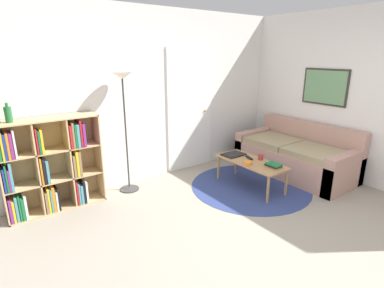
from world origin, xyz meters
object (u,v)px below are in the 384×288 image
object	(u,v)px
floor_lamp	(123,95)
bowl	(248,163)
cup	(261,157)
bottle_middle	(8,114)
coffee_table	(251,164)
laptop	(233,154)
couch	(297,156)
bookshelf	(48,167)

from	to	relation	value
floor_lamp	bowl	size ratio (longest dim) A/B	14.13
bowl	cup	xyz separation A→B (m)	(0.31, 0.04, 0.02)
bowl	bottle_middle	bearing A→B (deg)	157.73
floor_lamp	bottle_middle	world-z (taller)	floor_lamp
floor_lamp	bowl	bearing A→B (deg)	-37.83
coffee_table	bottle_middle	xyz separation A→B (m)	(-2.88, 1.04, 0.91)
laptop	bottle_middle	size ratio (longest dim) A/B	1.53
floor_lamp	bottle_middle	xyz separation A→B (m)	(-1.36, 0.06, -0.12)
floor_lamp	cup	size ratio (longest dim) A/B	19.35
coffee_table	cup	world-z (taller)	cup
coffee_table	laptop	bearing A→B (deg)	93.33
coffee_table	cup	xyz separation A→B (m)	(0.16, -0.04, 0.09)
couch	laptop	xyz separation A→B (m)	(-1.08, 0.40, 0.14)
couch	bowl	distance (m)	1.22
couch	cup	bearing A→B (deg)	179.61
floor_lamp	couch	world-z (taller)	floor_lamp
bookshelf	coffee_table	bearing A→B (deg)	-22.29
floor_lamp	coffee_table	size ratio (longest dim) A/B	1.57
bookshelf	bowl	world-z (taller)	bookshelf
bookshelf	cup	world-z (taller)	bookshelf
bookshelf	bowl	bearing A→B (deg)	-25.05
bowl	cup	distance (m)	0.31
floor_lamp	cup	xyz separation A→B (m)	(1.67, -1.03, -0.95)
coffee_table	laptop	distance (m)	0.36
laptop	cup	bearing A→B (deg)	-65.35
cup	bookshelf	bearing A→B (deg)	158.13
bookshelf	cup	size ratio (longest dim) A/B	13.49
couch	bottle_middle	size ratio (longest dim) A/B	8.40
bookshelf	couch	distance (m)	3.78
couch	floor_lamp	bearing A→B (deg)	158.15
bookshelf	bottle_middle	distance (m)	0.78
floor_lamp	couch	size ratio (longest dim) A/B	0.91
bookshelf	coffee_table	size ratio (longest dim) A/B	1.10
couch	bowl	xyz separation A→B (m)	(-1.21, -0.03, 0.15)
bookshelf	cup	xyz separation A→B (m)	(2.71, -1.09, -0.12)
cup	couch	bearing A→B (deg)	-0.39
bookshelf	coffee_table	distance (m)	2.76
coffee_table	bowl	bearing A→B (deg)	-152.24
coffee_table	cup	distance (m)	0.19
floor_lamp	laptop	size ratio (longest dim) A/B	4.99
bookshelf	bottle_middle	xyz separation A→B (m)	(-0.33, -0.00, 0.71)
bookshelf	couch	bearing A→B (deg)	-16.85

